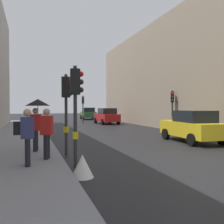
# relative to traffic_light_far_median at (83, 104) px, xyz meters

# --- Properties ---
(ground_plane) EXTENTS (120.00, 120.00, 0.00)m
(ground_plane) POSITION_rel_traffic_light_far_median_xyz_m (0.00, -20.96, -2.23)
(ground_plane) COLOR black
(sidewalk_kerb) EXTENTS (3.27, 40.00, 0.16)m
(sidewalk_kerb) POSITION_rel_traffic_light_far_median_xyz_m (-6.59, -14.96, -2.15)
(sidewalk_kerb) COLOR gray
(sidewalk_kerb) RESTS_ON ground
(building_facade_right) EXTENTS (12.00, 30.35, 9.88)m
(building_facade_right) POSITION_rel_traffic_light_far_median_xyz_m (10.96, -8.55, 2.71)
(building_facade_right) COLOR gray
(building_facade_right) RESTS_ON ground
(traffic_light_far_median) EXTENTS (0.24, 0.43, 3.23)m
(traffic_light_far_median) POSITION_rel_traffic_light_far_median_xyz_m (0.00, 0.00, 0.00)
(traffic_light_far_median) COLOR #2D2D2D
(traffic_light_far_median) RESTS_ON ground
(traffic_light_near_right) EXTENTS (0.45, 0.35, 3.30)m
(traffic_light_near_right) POSITION_rel_traffic_light_far_median_xyz_m (-4.63, -18.69, 0.05)
(traffic_light_near_right) COLOR #2D2D2D
(traffic_light_near_right) RESTS_ON ground
(traffic_light_mid_street) EXTENTS (0.35, 0.45, 3.24)m
(traffic_light_mid_street) POSITION_rel_traffic_light_far_median_xyz_m (4.65, -11.88, 0.01)
(traffic_light_mid_street) COLOR #2D2D2D
(traffic_light_mid_street) RESTS_ON ground
(traffic_light_near_left) EXTENTS (0.43, 0.25, 3.32)m
(traffic_light_near_left) POSITION_rel_traffic_light_far_median_xyz_m (-4.63, -20.77, 0.07)
(traffic_light_near_left) COLOR #2D2D2D
(traffic_light_near_left) RESTS_ON ground
(car_red_sedan) EXTENTS (2.11, 4.25, 1.76)m
(car_red_sedan) POSITION_rel_traffic_light_far_median_xyz_m (2.22, -2.31, -1.35)
(car_red_sedan) COLOR red
(car_red_sedan) RESTS_ON ground
(car_yellow_taxi) EXTENTS (2.18, 4.28, 1.76)m
(car_yellow_taxi) POSITION_rel_traffic_light_far_median_xyz_m (2.59, -17.18, -1.35)
(car_yellow_taxi) COLOR yellow
(car_yellow_taxi) RESTS_ON ground
(car_green_estate) EXTENTS (2.26, 4.32, 1.76)m
(car_green_estate) POSITION_rel_traffic_light_far_median_xyz_m (2.40, 7.50, -1.35)
(car_green_estate) COLOR #2D6038
(car_green_estate) RESTS_ON ground
(pedestrian_with_umbrella) EXTENTS (1.00, 1.00, 2.14)m
(pedestrian_with_umbrella) POSITION_rel_traffic_light_far_median_xyz_m (-5.77, -18.26, -0.39)
(pedestrian_with_umbrella) COLOR black
(pedestrian_with_umbrella) RESTS_ON sidewalk_kerb
(pedestrian_with_grey_backpack) EXTENTS (0.61, 0.36, 1.77)m
(pedestrian_with_grey_backpack) POSITION_rel_traffic_light_far_median_xyz_m (-6.19, -20.80, -1.06)
(pedestrian_with_grey_backpack) COLOR black
(pedestrian_with_grey_backpack) RESTS_ON sidewalk_kerb
(pedestrian_in_red_jacket) EXTENTS (0.47, 0.39, 1.77)m
(pedestrian_in_red_jacket) POSITION_rel_traffic_light_far_median_xyz_m (-5.51, -19.93, -1.10)
(pedestrian_in_red_jacket) COLOR black
(pedestrian_in_red_jacket) RESTS_ON sidewalk_kerb
(warning_sign_triangle) EXTENTS (0.64, 0.64, 0.65)m
(warning_sign_triangle) POSITION_rel_traffic_light_far_median_xyz_m (-4.68, -22.00, -1.90)
(warning_sign_triangle) COLOR silver
(warning_sign_triangle) RESTS_ON ground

